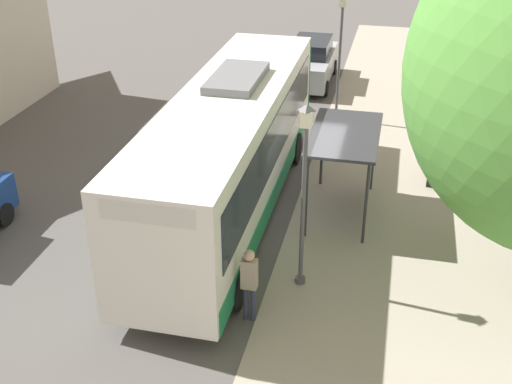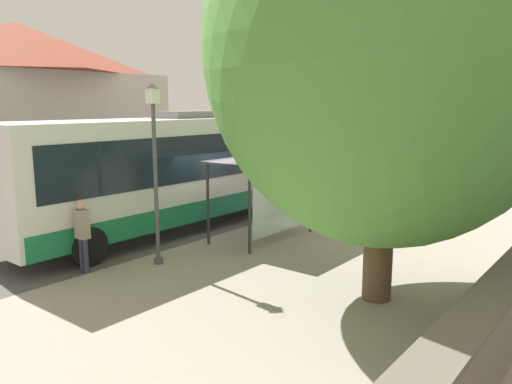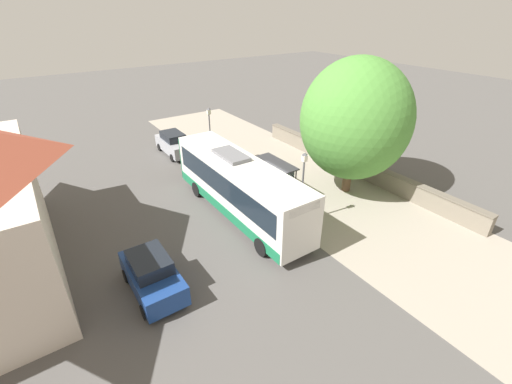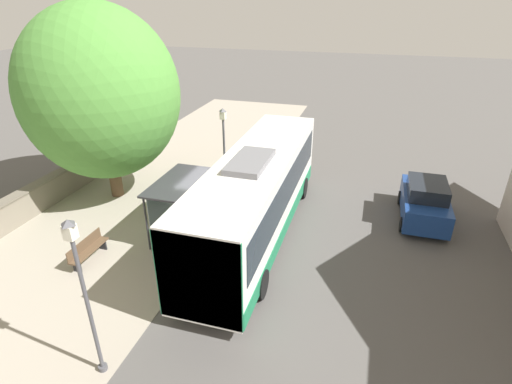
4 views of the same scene
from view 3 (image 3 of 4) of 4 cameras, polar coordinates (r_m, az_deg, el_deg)
ground_plane at (r=22.23m, az=1.00°, el=-2.19°), size 120.00×120.00×0.00m
sidewalk_plaza at (r=24.78m, az=9.53°, el=0.89°), size 9.00×44.00×0.02m
stone_wall at (r=27.24m, az=15.91°, el=4.33°), size 0.60×20.00×1.31m
bus at (r=20.43m, az=-2.83°, el=1.02°), size 2.66×11.48×3.75m
bus_shelter at (r=22.49m, az=3.05°, el=3.99°), size 1.81×3.32×2.41m
pedestrian at (r=18.71m, az=8.60°, el=-5.31°), size 0.34×0.24×1.78m
bench at (r=26.48m, az=3.56°, el=4.28°), size 0.40×1.87×0.88m
street_lamp_near at (r=19.37m, az=7.79°, el=1.50°), size 0.28×0.28×4.47m
street_lamp_far at (r=27.13m, az=-7.67°, el=9.84°), size 0.28×0.28×4.65m
shade_tree at (r=22.91m, az=16.23°, el=11.46°), size 6.99×6.99×8.90m
parked_car_behind_bus at (r=30.56m, az=-13.50°, el=7.84°), size 1.88×4.51×1.87m
parked_car_far_lane at (r=16.30m, az=-16.93°, el=-13.01°), size 1.96×3.98×1.87m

